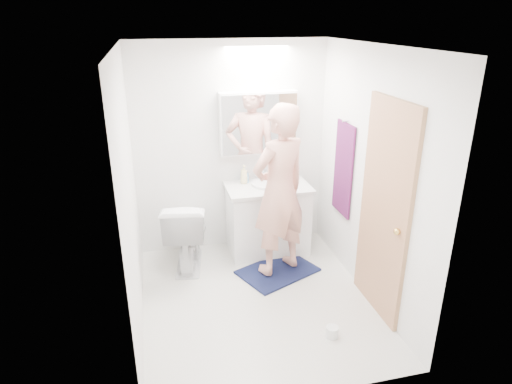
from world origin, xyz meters
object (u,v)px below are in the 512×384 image
object	(u,v)px
toilet	(187,232)
soap_bottle_a	(244,174)
vanity_cabinet	(268,220)
toilet_paper_roll	(332,332)
person	(279,191)
toothbrush_cup	(278,176)
medicine_cabinet	(258,123)
soap_bottle_b	(246,176)

from	to	relation	value
toilet	soap_bottle_a	size ratio (longest dim) A/B	3.74
soap_bottle_a	vanity_cabinet	bearing A→B (deg)	-31.47
vanity_cabinet	toilet_paper_roll	size ratio (longest dim) A/B	8.18
person	toothbrush_cup	bearing A→B (deg)	-129.12
vanity_cabinet	medicine_cabinet	distance (m)	1.13
soap_bottle_a	toothbrush_cup	xyz separation A→B (m)	(0.41, 0.01, -0.06)
toilet_paper_roll	toothbrush_cup	bearing A→B (deg)	89.47
vanity_cabinet	toilet_paper_roll	distance (m)	1.69
vanity_cabinet	toilet_paper_roll	bearing A→B (deg)	-84.87
soap_bottle_a	medicine_cabinet	bearing A→B (deg)	18.15
soap_bottle_b	person	bearing A→B (deg)	-73.87
person	soap_bottle_a	distance (m)	0.70
soap_bottle_b	vanity_cabinet	bearing A→B (deg)	-39.31
medicine_cabinet	soap_bottle_b	size ratio (longest dim) A/B	5.67
medicine_cabinet	toothbrush_cup	bearing A→B (deg)	-12.46
medicine_cabinet	vanity_cabinet	bearing A→B (deg)	-73.54
person	toilet_paper_roll	distance (m)	1.46
soap_bottle_a	toothbrush_cup	distance (m)	0.41
medicine_cabinet	soap_bottle_a	xyz separation A→B (m)	(-0.18, -0.06, -0.57)
vanity_cabinet	toilet	size ratio (longest dim) A/B	1.12
vanity_cabinet	person	bearing A→B (deg)	-92.13
medicine_cabinet	toilet_paper_roll	xyz separation A→B (m)	(0.21, -1.85, -1.45)
toilet	vanity_cabinet	bearing A→B (deg)	-163.05
toothbrush_cup	toilet_paper_roll	world-z (taller)	toothbrush_cup
soap_bottle_a	soap_bottle_b	world-z (taller)	soap_bottle_a
vanity_cabinet	toothbrush_cup	world-z (taller)	toothbrush_cup
toilet_paper_roll	person	bearing A→B (deg)	98.40
person	soap_bottle_b	world-z (taller)	person
vanity_cabinet	medicine_cabinet	xyz separation A→B (m)	(-0.06, 0.21, 1.11)
medicine_cabinet	soap_bottle_a	distance (m)	0.60
medicine_cabinet	toilet_paper_roll	bearing A→B (deg)	-83.54
medicine_cabinet	toilet_paper_roll	world-z (taller)	medicine_cabinet
medicine_cabinet	toilet	world-z (taller)	medicine_cabinet
soap_bottle_a	soap_bottle_b	bearing A→B (deg)	49.88
medicine_cabinet	soap_bottle_b	world-z (taller)	medicine_cabinet
medicine_cabinet	soap_bottle_b	bearing A→B (deg)	-169.23
soap_bottle_b	toilet_paper_roll	size ratio (longest dim) A/B	1.41
person	toilet_paper_roll	xyz separation A→B (m)	(0.17, -1.13, -0.90)
toilet_paper_roll	medicine_cabinet	bearing A→B (deg)	96.46
vanity_cabinet	toilet	bearing A→B (deg)	-173.12
medicine_cabinet	toilet	xyz separation A→B (m)	(-0.89, -0.33, -1.10)
toilet	soap_bottle_a	xyz separation A→B (m)	(0.71, 0.27, 0.53)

